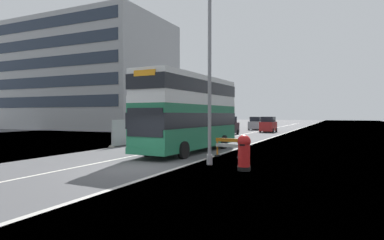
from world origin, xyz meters
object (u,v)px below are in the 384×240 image
Objects in this scene: red_pillar_postbox at (244,151)px; car_receding_far at (256,124)px; roadworks_barrier at (228,145)px; car_oncoming_near at (228,126)px; double_decker_bus at (190,112)px; lamppost_foreground at (210,79)px; car_receding_mid at (268,125)px.

car_receding_far reaches higher than red_pillar_postbox.
roadworks_barrier is 0.41× the size of car_oncoming_near.
double_decker_bus is 6.41× the size of roadworks_barrier.
car_oncoming_near reaches higher than red_pillar_postbox.
lamppost_foreground reaches higher than car_oncoming_near.
red_pillar_postbox is 0.97× the size of roadworks_barrier.
double_decker_bus is 4.08m from roadworks_barrier.
double_decker_bus is at bearing -89.21° from car_receding_mid.
car_receding_mid is at bearing 96.62° from lamppost_foreground.
lamppost_foreground is 2.38× the size of car_receding_mid.
car_oncoming_near is at bearing -90.10° from car_receding_far.
red_pillar_postbox is 33.01m from car_receding_mid.
lamppost_foreground is 31.92m from car_receding_mid.
lamppost_foreground is 38.63m from car_receding_far.
lamppost_foreground reaches higher than roadworks_barrier.
double_decker_bus is 2.60× the size of car_oncoming_near.
lamppost_foreground is 24.79m from car_oncoming_near.
double_decker_bus reaches higher than car_oncoming_near.
lamppost_foreground is at bearing -88.53° from roadworks_barrier.
roadworks_barrier is (-2.15, 4.12, -0.19)m from red_pillar_postbox.
double_decker_bus reaches higher than car_receding_mid.
car_receding_far is at bearing 96.35° from double_decker_bus.
lamppost_foreground is at bearing 154.94° from red_pillar_postbox.
double_decker_bus is 2.65× the size of car_receding_far.
car_receding_far is (-9.05, 38.82, 0.11)m from red_pillar_postbox.
lamppost_foreground is at bearing -73.43° from car_oncoming_near.
lamppost_foreground is at bearing -54.85° from double_decker_bus.
double_decker_bus reaches higher than car_receding_far.
roadworks_barrier is at bearing 91.47° from lamppost_foreground.
double_decker_bus is at bearing 154.71° from roadworks_barrier.
red_pillar_postbox is (5.35, -5.64, -1.82)m from double_decker_bus.
red_pillar_postbox is at bearing -46.47° from double_decker_bus.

